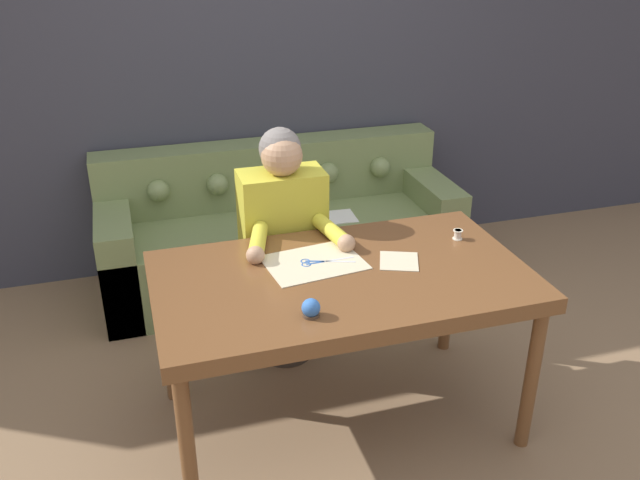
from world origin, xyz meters
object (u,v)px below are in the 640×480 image
(couch, at_px, (279,234))
(person, at_px, (284,249))
(pin_cushion, at_px, (311,309))
(dining_table, at_px, (342,288))
(scissors, at_px, (318,262))
(thread_spool, at_px, (458,235))

(couch, bearing_deg, person, -101.80)
(couch, height_order, pin_cushion, pin_cushion)
(couch, height_order, person, person)
(dining_table, height_order, pin_cushion, pin_cushion)
(person, relative_size, scissors, 5.19)
(scissors, bearing_deg, person, 95.40)
(couch, height_order, scissors, couch)
(thread_spool, bearing_deg, person, 150.28)
(dining_table, distance_m, scissors, 0.16)
(thread_spool, bearing_deg, couch, 113.97)
(couch, relative_size, pin_cushion, 29.95)
(couch, xyz_separation_m, scissors, (-0.13, -1.27, 0.46))
(scissors, relative_size, pin_cushion, 3.30)
(couch, bearing_deg, dining_table, -92.56)
(person, distance_m, pin_cushion, 0.87)
(dining_table, distance_m, thread_spool, 0.64)
(scissors, distance_m, pin_cushion, 0.42)
(person, height_order, thread_spool, person)
(person, relative_size, pin_cushion, 17.16)
(scissors, bearing_deg, couch, 84.19)
(dining_table, relative_size, couch, 0.72)
(couch, distance_m, thread_spool, 1.43)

